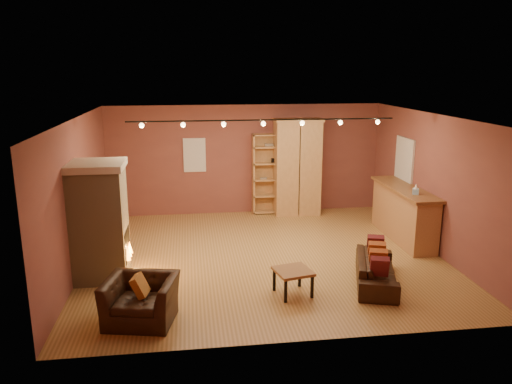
{
  "coord_description": "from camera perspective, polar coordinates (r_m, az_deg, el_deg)",
  "views": [
    {
      "loc": [
        -1.45,
        -9.33,
        3.69
      ],
      "look_at": [
        -0.14,
        0.2,
        1.3
      ],
      "focal_mm": 35.0,
      "sensor_mm": 36.0,
      "label": 1
    }
  ],
  "objects": [
    {
      "name": "tissue_box",
      "position": [
        10.74,
        17.79,
        0.23
      ],
      "size": [
        0.16,
        0.16,
        0.22
      ],
      "rotation": [
        0.0,
        0.0,
        -0.39
      ],
      "color": "#94C5ED",
      "rests_on": "bar_counter"
    },
    {
      "name": "armoire",
      "position": [
        12.81,
        4.71,
        2.88
      ],
      "size": [
        1.21,
        0.69,
        2.46
      ],
      "color": "tan",
      "rests_on": "floor"
    },
    {
      "name": "bookcase",
      "position": [
        12.91,
        1.44,
        2.19
      ],
      "size": [
        0.85,
        0.33,
        2.07
      ],
      "color": "tan",
      "rests_on": "floor"
    },
    {
      "name": "back_wall",
      "position": [
        12.87,
        -1.21,
        3.73
      ],
      "size": [
        7.0,
        0.02,
        2.8
      ],
      "primitive_type": "cube",
      "color": "brown",
      "rests_on": "floor"
    },
    {
      "name": "right_window",
      "position": [
        11.98,
        16.61,
        3.59
      ],
      "size": [
        0.05,
        0.9,
        1.0
      ],
      "primitive_type": "cube",
      "color": "silver",
      "rests_on": "right_wall"
    },
    {
      "name": "track_rail",
      "position": [
        9.69,
        0.85,
        8.02
      ],
      "size": [
        5.2,
        0.09,
        0.13
      ],
      "color": "black",
      "rests_on": "ceiling"
    },
    {
      "name": "ceiling",
      "position": [
        9.48,
        1.04,
        8.59
      ],
      "size": [
        7.0,
        7.0,
        0.0
      ],
      "primitive_type": "plane",
      "rotation": [
        3.14,
        0.0,
        0.0
      ],
      "color": "brown",
      "rests_on": "back_wall"
    },
    {
      "name": "bar_counter",
      "position": [
        11.45,
        16.51,
        -2.31
      ],
      "size": [
        0.65,
        2.45,
        1.17
      ],
      "color": "tan",
      "rests_on": "floor"
    },
    {
      "name": "back_window",
      "position": [
        12.74,
        -7.04,
        4.21
      ],
      "size": [
        0.56,
        0.04,
        0.86
      ],
      "primitive_type": "cube",
      "color": "silver",
      "rests_on": "back_wall"
    },
    {
      "name": "left_wall",
      "position": [
        9.82,
        -19.62,
        -0.33
      ],
      "size": [
        0.02,
        6.5,
        2.8
      ],
      "primitive_type": "cube",
      "color": "brown",
      "rests_on": "floor"
    },
    {
      "name": "right_wall",
      "position": [
        10.81,
        19.67,
        0.92
      ],
      "size": [
        0.02,
        6.5,
        2.8
      ],
      "primitive_type": "cube",
      "color": "brown",
      "rests_on": "floor"
    },
    {
      "name": "loveseat",
      "position": [
        9.05,
        13.62,
        -8.11
      ],
      "size": [
        0.98,
        1.76,
        0.73
      ],
      "rotation": [
        0.0,
        0.0,
        1.27
      ],
      "color": "black",
      "rests_on": "floor"
    },
    {
      "name": "coffee_table",
      "position": [
        8.43,
        4.25,
        -9.27
      ],
      "size": [
        0.68,
        0.68,
        0.43
      ],
      "rotation": [
        0.0,
        0.0,
        0.23
      ],
      "color": "brown",
      "rests_on": "floor"
    },
    {
      "name": "floor",
      "position": [
        10.14,
        0.97,
        -7.37
      ],
      "size": [
        7.0,
        7.0,
        0.0
      ],
      "primitive_type": "plane",
      "color": "olive",
      "rests_on": "ground"
    },
    {
      "name": "armchair",
      "position": [
        7.74,
        -13.07,
        -11.15
      ],
      "size": [
        1.15,
        0.87,
        0.9
      ],
      "rotation": [
        0.0,
        0.0,
        -0.21
      ],
      "color": "black",
      "rests_on": "floor"
    },
    {
      "name": "fireplace",
      "position": [
        9.25,
        -17.39,
        -3.19
      ],
      "size": [
        1.01,
        0.98,
        2.12
      ],
      "color": "tan",
      "rests_on": "floor"
    }
  ]
}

